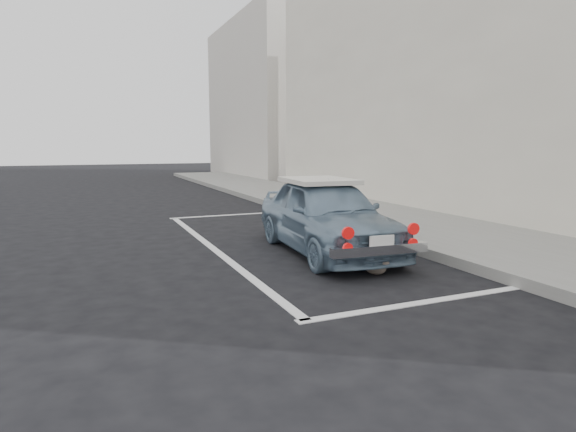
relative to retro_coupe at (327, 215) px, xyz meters
name	(u,v)px	position (x,y,z in m)	size (l,w,h in m)	color
ground	(360,295)	(-0.66, -2.06, -0.58)	(80.00, 80.00, 0.00)	black
sidewalk	(457,236)	(2.54, -0.06, -0.51)	(2.80, 40.00, 0.15)	slate
shop_building	(509,64)	(5.67, 1.94, 2.90)	(3.50, 18.00, 7.00)	beige
building_far	(265,100)	(5.69, 17.94, 3.42)	(3.50, 10.00, 8.00)	beige
pline_rear	(426,302)	(-0.16, -2.56, -0.58)	(3.00, 0.12, 0.01)	silver
pline_front	(234,215)	(-0.16, 4.44, -0.58)	(3.00, 0.12, 0.01)	silver
pline_side	(213,248)	(-1.56, 0.94, -0.58)	(0.12, 7.00, 0.01)	silver
retro_coupe	(327,215)	(0.00, 0.00, 0.00)	(1.61, 3.49, 1.16)	slate
cat	(376,266)	(-0.02, -1.42, -0.47)	(0.30, 0.47, 0.26)	#7A6E5D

